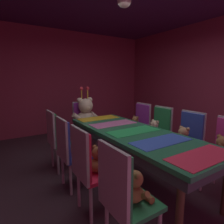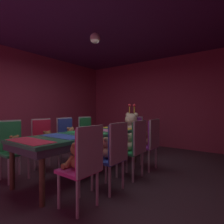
{
  "view_description": "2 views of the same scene",
  "coord_description": "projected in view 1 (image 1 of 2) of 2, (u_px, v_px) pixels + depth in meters",
  "views": [
    {
      "loc": [
        -1.65,
        -2.03,
        1.47
      ],
      "look_at": [
        0.09,
        0.71,
        0.91
      ],
      "focal_mm": 30.12,
      "sensor_mm": 36.0,
      "label": 1
    },
    {
      "loc": [
        2.34,
        -2.35,
        1.17
      ],
      "look_at": [
        0.06,
        0.73,
        1.12
      ],
      "focal_mm": 28.74,
      "sensor_mm": 36.0,
      "label": 2
    }
  ],
  "objects": [
    {
      "name": "ground_plane",
      "position": [
        132.0,
        179.0,
        2.81
      ],
      "size": [
        7.9,
        7.9,
        0.0
      ],
      "primitive_type": "plane",
      "color": "#3F2D38"
    },
    {
      "name": "wall_back",
      "position": [
        62.0,
        82.0,
        5.24
      ],
      "size": [
        5.2,
        0.12,
        2.8
      ],
      "primitive_type": "cube",
      "color": "#99334C",
      "rests_on": "ground_plane"
    },
    {
      "name": "banquet_table",
      "position": [
        133.0,
        137.0,
        2.7
      ],
      "size": [
        0.9,
        2.5,
        0.75
      ],
      "color": "#26724C",
      "rests_on": "ground_plane"
    },
    {
      "name": "chair_left_0",
      "position": [
        121.0,
        192.0,
        1.49
      ],
      "size": [
        0.42,
        0.41,
        0.98
      ],
      "color": "#268C4C",
      "rests_on": "ground_plane"
    },
    {
      "name": "teddy_left_0",
      "position": [
        135.0,
        188.0,
        1.57
      ],
      "size": [
        0.23,
        0.3,
        0.28
      ],
      "color": "olive",
      "rests_on": "chair_left_0"
    },
    {
      "name": "chair_left_1",
      "position": [
        87.0,
        163.0,
        2.0
      ],
      "size": [
        0.42,
        0.41,
        0.98
      ],
      "color": "red",
      "rests_on": "ground_plane"
    },
    {
      "name": "teddy_left_1",
      "position": [
        99.0,
        161.0,
        2.07
      ],
      "size": [
        0.24,
        0.32,
        0.3
      ],
      "color": "brown",
      "rests_on": "chair_left_1"
    },
    {
      "name": "chair_left_2",
      "position": [
        68.0,
        147.0,
        2.48
      ],
      "size": [
        0.42,
        0.41,
        0.98
      ],
      "color": "#2D47B2",
      "rests_on": "ground_plane"
    },
    {
      "name": "teddy_left_2",
      "position": [
        78.0,
        144.0,
        2.56
      ],
      "size": [
        0.27,
        0.34,
        0.32
      ],
      "color": "#9E7247",
      "rests_on": "chair_left_2"
    },
    {
      "name": "chair_left_3",
      "position": [
        56.0,
        135.0,
        3.01
      ],
      "size": [
        0.42,
        0.41,
        0.98
      ],
      "color": "#268C4C",
      "rests_on": "ground_plane"
    },
    {
      "name": "teddy_left_3",
      "position": [
        65.0,
        134.0,
        3.09
      ],
      "size": [
        0.23,
        0.29,
        0.28
      ],
      "color": "brown",
      "rests_on": "chair_left_3"
    },
    {
      "name": "teddy_right_0",
      "position": [
        222.0,
        150.0,
        2.36
      ],
      "size": [
        0.26,
        0.34,
        0.32
      ],
      "rotation": [
        0.0,
        0.0,
        3.14
      ],
      "color": "olive",
      "rests_on": "chair_right_0"
    },
    {
      "name": "chair_right_1",
      "position": [
        189.0,
        136.0,
        2.92
      ],
      "size": [
        0.42,
        0.41,
        0.98
      ],
      "rotation": [
        0.0,
        0.0,
        3.14
      ],
      "color": "#2D47B2",
      "rests_on": "ground_plane"
    },
    {
      "name": "teddy_right_1",
      "position": [
        183.0,
        138.0,
        2.84
      ],
      "size": [
        0.26,
        0.33,
        0.31
      ],
      "rotation": [
        0.0,
        0.0,
        3.14
      ],
      "color": "tan",
      "rests_on": "chair_right_1"
    },
    {
      "name": "chair_right_2",
      "position": [
        160.0,
        128.0,
        3.43
      ],
      "size": [
        0.42,
        0.41,
        0.98
      ],
      "rotation": [
        0.0,
        0.0,
        3.14
      ],
      "color": "#268C4C",
      "rests_on": "ground_plane"
    },
    {
      "name": "teddy_right_2",
      "position": [
        154.0,
        129.0,
        3.36
      ],
      "size": [
        0.25,
        0.32,
        0.3
      ],
      "rotation": [
        0.0,
        0.0,
        3.14
      ],
      "color": "beige",
      "rests_on": "chair_right_2"
    },
    {
      "name": "chair_right_3",
      "position": [
        140.0,
        122.0,
        3.9
      ],
      "size": [
        0.42,
        0.41,
        0.98
      ],
      "rotation": [
        0.0,
        0.0,
        3.14
      ],
      "color": "purple",
      "rests_on": "ground_plane"
    },
    {
      "name": "teddy_right_3",
      "position": [
        135.0,
        124.0,
        3.83
      ],
      "size": [
        0.23,
        0.29,
        0.28
      ],
      "rotation": [
        0.0,
        0.0,
        3.14
      ],
      "color": "olive",
      "rests_on": "chair_right_3"
    },
    {
      "name": "throne_chair",
      "position": [
        83.0,
        119.0,
        4.2
      ],
      "size": [
        0.41,
        0.42,
        0.98
      ],
      "rotation": [
        0.0,
        0.0,
        -1.57
      ],
      "color": "purple",
      "rests_on": "ground_plane"
    },
    {
      "name": "king_teddy_bear",
      "position": [
        86.0,
        114.0,
        4.04
      ],
      "size": [
        0.67,
        0.52,
        0.86
      ],
      "rotation": [
        0.0,
        0.0,
        -1.57
      ],
      "color": "beige",
      "rests_on": "throne_chair"
    },
    {
      "name": "pendant_light",
      "position": [
        124.0,
        0.0,
        2.59
      ],
      "size": [
        0.2,
        0.2,
        0.2
      ],
      "primitive_type": "sphere",
      "color": "white"
    }
  ]
}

